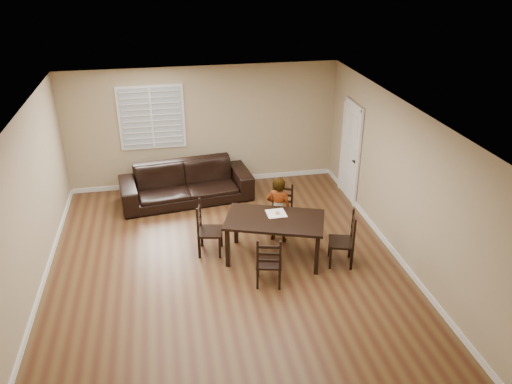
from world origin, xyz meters
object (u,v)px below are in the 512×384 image
Objects in this scene: chair_left at (203,230)px; child at (279,210)px; chair_near at (282,209)px; donut at (277,212)px; sofa at (186,183)px; chair_far at (269,266)px; chair_right at (348,241)px; dining_table at (275,223)px.

child is (1.39, 0.16, 0.19)m from chair_left.
child is (-0.16, -0.41, 0.21)m from chair_near.
donut is 2.80m from sofa.
chair_far is 1.49m from child.
chair_far is at bearing -79.11° from sofa.
sofa is at bearing 121.39° from donut.
chair_right is 0.35× the size of sofa.
sofa is at bearing 165.21° from chair_near.
chair_right is (0.83, -1.40, 0.02)m from chair_near.
chair_left is 0.77× the size of child.
chair_near reaches higher than donut.
chair_near is at bearing 89.18° from dining_table.
chair_right is at bearing -97.37° from chair_left.
dining_table is at bearing -93.14° from chair_right.
child reaches higher than chair_near.
chair_far is 0.71× the size of child.
chair_near is 0.95× the size of chair_left.
chair_near is 1.62m from chair_right.
chair_left reaches higher than chair_right.
chair_left is 1.34m from donut.
chair_left is at bearing 34.44° from child.
chair_left is at bearing -92.49° from sofa.
dining_table is at bearing -97.16° from chair_left.
chair_right is 3.90m from sofa.
child is (-0.99, 0.98, 0.20)m from chair_right.
child is at bearing 73.32° from donut.
chair_right is at bearing -32.21° from chair_near.
chair_right is at bearing -27.80° from donut.
chair_left reaches higher than dining_table.
chair_near is 0.49m from child.
chair_left is at bearing -179.25° from dining_table.
donut is (1.28, -0.24, 0.35)m from chair_left.
dining_table is at bearing -83.17° from chair_near.
chair_far is 9.95× the size of donut.
chair_near is 0.34× the size of sofa.
child is at bearing -71.76° from chair_left.
chair_left is at bearing -40.09° from chair_far.
chair_right is at bearing 0.32° from dining_table.
chair_far is 3.52m from sofa.
chair_near is at bearing -83.64° from child.
sofa is (-1.08, 3.35, -0.01)m from chair_far.
chair_far is 0.92× the size of chair_left.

